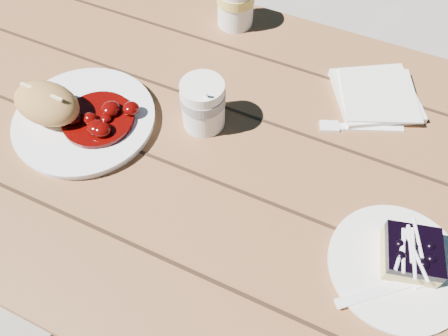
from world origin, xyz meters
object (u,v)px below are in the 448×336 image
at_px(blueberry_cake, 411,254).
at_px(second_cup, 236,4).
at_px(dessert_plate, 396,267).
at_px(bread_roll, 47,103).
at_px(coffee_cup, 203,105).
at_px(picnic_table, 329,231).
at_px(main_plate, 85,121).

relative_size(blueberry_cake, second_cup, 0.98).
distance_m(dessert_plate, blueberry_cake, 0.03).
distance_m(bread_roll, coffee_cup, 0.28).
bearing_deg(coffee_cup, picnic_table, -6.01).
bearing_deg(main_plate, blueberry_cake, -2.34).
relative_size(picnic_table, coffee_cup, 20.49).
xyz_separation_m(picnic_table, blueberry_cake, (0.11, -0.09, 0.19)).
relative_size(bread_roll, second_cup, 1.32).
xyz_separation_m(blueberry_cake, coffee_cup, (-0.40, 0.12, 0.02)).
height_order(bread_roll, second_cup, second_cup).
bearing_deg(dessert_plate, bread_roll, 178.27).
distance_m(picnic_table, coffee_cup, 0.36).
distance_m(picnic_table, bread_roll, 0.59).
height_order(picnic_table, coffee_cup, coffee_cup).
bearing_deg(dessert_plate, coffee_cup, 160.87).
relative_size(dessert_plate, second_cup, 2.05).
relative_size(picnic_table, second_cup, 20.49).
bearing_deg(blueberry_cake, main_plate, 163.33).
xyz_separation_m(dessert_plate, coffee_cup, (-0.39, 0.14, 0.04)).
bearing_deg(bread_roll, second_cup, 65.05).
height_order(picnic_table, second_cup, second_cup).
bearing_deg(coffee_cup, second_cup, 102.79).
bearing_deg(coffee_cup, blueberry_cake, -16.74).
xyz_separation_m(dessert_plate, second_cup, (-0.46, 0.43, 0.04)).
distance_m(dessert_plate, second_cup, 0.63).
bearing_deg(second_cup, blueberry_cake, -41.42).
bearing_deg(second_cup, picnic_table, -42.28).
relative_size(blueberry_cake, coffee_cup, 0.98).
bearing_deg(picnic_table, dessert_plate, -45.59).
distance_m(blueberry_cake, coffee_cup, 0.42).
bearing_deg(second_cup, coffee_cup, -77.21).
distance_m(main_plate, blueberry_cake, 0.60).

